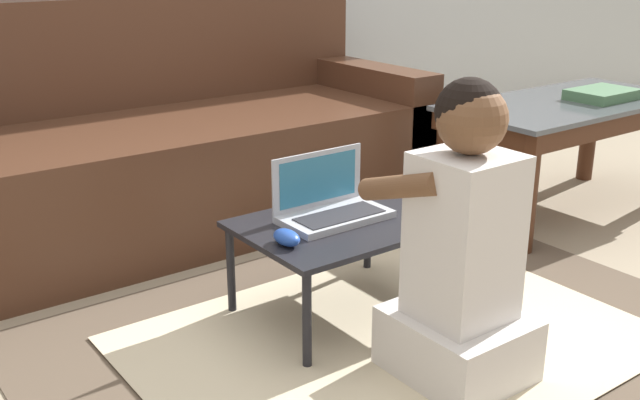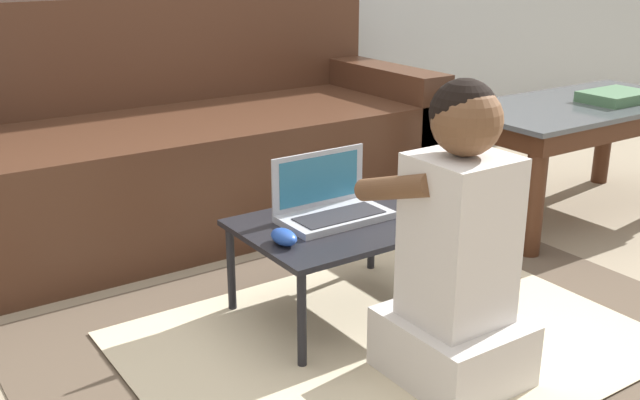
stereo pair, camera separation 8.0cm
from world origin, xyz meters
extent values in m
plane|color=gray|center=(0.00, 0.00, 0.00)|extent=(16.00, 16.00, 0.00)
cube|color=brown|center=(0.08, -0.22, 0.00)|extent=(1.83, 1.39, 0.01)
cube|color=beige|center=(0.08, -0.22, 0.01)|extent=(1.32, 1.00, 0.00)
cube|color=#4C2D1E|center=(-0.12, 0.94, 0.21)|extent=(2.26, 0.81, 0.42)
cube|color=#4C2D1E|center=(-0.12, 1.26, 0.63)|extent=(2.26, 0.18, 0.42)
cube|color=#4C2D1E|center=(0.94, 0.94, 0.27)|extent=(0.16, 0.81, 0.54)
cube|color=#4C5156|center=(1.33, 0.18, 0.44)|extent=(1.03, 0.50, 0.02)
cube|color=#422314|center=(1.33, 0.18, 0.40)|extent=(0.99, 0.48, 0.07)
cylinder|color=#422314|center=(0.87, -0.02, 0.22)|extent=(0.07, 0.07, 0.43)
cylinder|color=#422314|center=(0.87, 0.37, 0.22)|extent=(0.07, 0.07, 0.43)
cylinder|color=#422314|center=(1.79, 0.37, 0.22)|extent=(0.07, 0.07, 0.43)
cube|color=black|center=(0.08, 0.00, 0.28)|extent=(0.56, 0.43, 0.02)
cylinder|color=black|center=(-0.18, -0.19, 0.13)|extent=(0.02, 0.02, 0.27)
cylinder|color=black|center=(0.34, -0.19, 0.13)|extent=(0.02, 0.02, 0.27)
cylinder|color=black|center=(-0.18, 0.19, 0.13)|extent=(0.02, 0.02, 0.27)
cylinder|color=black|center=(0.34, 0.19, 0.13)|extent=(0.02, 0.02, 0.27)
cube|color=#B7BCC6|center=(0.07, 0.02, 0.29)|extent=(0.31, 0.17, 0.02)
cube|color=#28282D|center=(0.07, 0.00, 0.31)|extent=(0.25, 0.10, 0.00)
cube|color=#B7BCC6|center=(0.07, 0.10, 0.39)|extent=(0.31, 0.01, 0.16)
cube|color=teal|center=(0.07, 0.10, 0.39)|extent=(0.27, 0.00, 0.13)
ellipsoid|color=#234CB2|center=(-0.14, -0.05, 0.30)|extent=(0.06, 0.09, 0.04)
cube|color=silver|center=(0.11, -0.44, 0.08)|extent=(0.28, 0.32, 0.17)
cube|color=silver|center=(0.11, -0.44, 0.37)|extent=(0.21, 0.21, 0.41)
sphere|color=brown|center=(0.11, -0.44, 0.66)|extent=(0.16, 0.16, 0.16)
sphere|color=black|center=(0.11, -0.43, 0.67)|extent=(0.16, 0.16, 0.16)
cylinder|color=brown|center=(0.01, -0.31, 0.48)|extent=(0.06, 0.26, 0.13)
cylinder|color=brown|center=(0.20, -0.31, 0.48)|extent=(0.06, 0.26, 0.13)
cube|color=#47704C|center=(1.45, 0.11, 0.47)|extent=(0.26, 0.19, 0.04)
camera|label=1|loc=(-1.14, -1.55, 1.03)|focal=42.00mm
camera|label=2|loc=(-1.08, -1.59, 1.03)|focal=42.00mm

